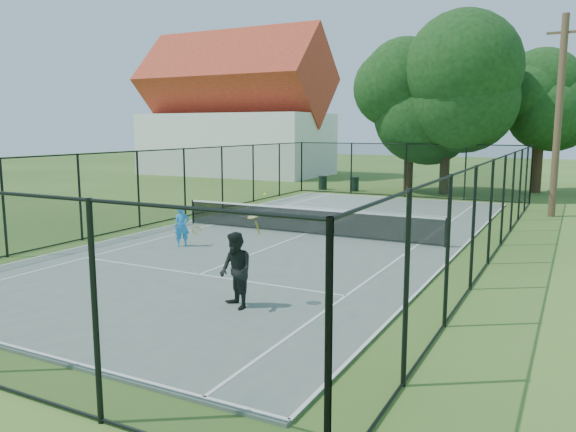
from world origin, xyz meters
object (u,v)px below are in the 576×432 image
at_px(tennis_net, 305,220).
at_px(utility_pole, 559,116).
at_px(player_black, 236,270).
at_px(player_blue, 182,226).
at_px(trash_bin_right, 354,184).
at_px(trash_bin_left, 323,183).

height_order(tennis_net, utility_pole, utility_pole).
bearing_deg(player_black, utility_pole, 72.74).
height_order(utility_pole, player_blue, utility_pole).
xyz_separation_m(trash_bin_right, player_blue, (0.96, -18.18, 0.27)).
height_order(tennis_net, player_black, player_black).
relative_size(tennis_net, trash_bin_right, 11.49).
height_order(trash_bin_left, player_black, player_black).
bearing_deg(trash_bin_left, player_black, -70.49).
relative_size(player_blue, player_black, 0.54).
xyz_separation_m(tennis_net, player_black, (2.34, -8.26, 0.30)).
bearing_deg(trash_bin_right, utility_pole, -25.76).
height_order(trash_bin_right, utility_pole, utility_pole).
bearing_deg(utility_pole, trash_bin_right, 154.24).
bearing_deg(trash_bin_left, trash_bin_right, 1.80).
xyz_separation_m(trash_bin_left, player_black, (8.02, -22.64, 0.45)).
distance_m(utility_pole, player_black, 18.41).
xyz_separation_m(tennis_net, trash_bin_right, (-3.58, 14.44, -0.13)).
bearing_deg(trash_bin_left, tennis_net, -68.43).
height_order(trash_bin_left, trash_bin_right, trash_bin_right).
bearing_deg(utility_pole, tennis_net, -130.55).
distance_m(trash_bin_left, trash_bin_right, 2.10).
bearing_deg(player_blue, utility_pole, 50.98).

